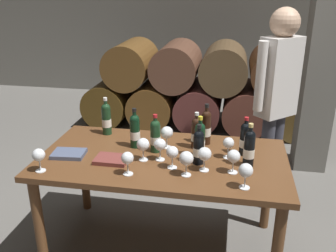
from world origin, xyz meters
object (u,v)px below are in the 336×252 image
object	(u,v)px
wine_bottle_6	(249,148)
wine_bottle_8	(106,118)
wine_bottle_1	(245,138)
wine_glass_1	(143,145)
wine_bottle_3	(135,130)
wine_bottle_7	(206,127)
tasting_notebook	(112,159)
wine_glass_0	(228,144)
wine_glass_4	(234,157)
wine_glass_3	(186,159)
wine_glass_7	(246,171)
wine_bottle_0	(196,133)
wine_bottle_4	(155,136)
wine_bottle_5	(200,140)
dining_table	(163,168)
wine_glass_5	(205,154)
wine_glass_10	(39,156)
wine_glass_6	(167,133)
wine_bottle_2	(199,147)
leather_ledger	(69,154)
wine_glass_2	(160,145)
wine_glass_8	(172,153)
wine_glass_9	(127,159)
sommelier_presenting	(277,93)

from	to	relation	value
wine_bottle_6	wine_bottle_8	bearing A→B (deg)	161.65
wine_bottle_1	wine_glass_1	distance (m)	0.70
wine_bottle_3	wine_bottle_6	bearing A→B (deg)	-11.25
wine_bottle_7	tasting_notebook	size ratio (longest dim) A/B	1.41
wine_glass_0	wine_glass_4	bearing A→B (deg)	-79.84
wine_bottle_7	tasting_notebook	distance (m)	0.73
wine_glass_3	wine_glass_7	world-z (taller)	wine_glass_3
wine_bottle_6	wine_bottle_0	bearing A→B (deg)	148.73
wine_bottle_4	wine_bottle_5	xyz separation A→B (m)	(0.31, -0.03, 0.01)
dining_table	wine_glass_7	distance (m)	0.67
wine_bottle_4	wine_glass_7	size ratio (longest dim) A/B	1.76
wine_bottle_7	wine_glass_5	distance (m)	0.43
wine_bottle_3	wine_glass_10	world-z (taller)	wine_bottle_3
wine_bottle_0	wine_glass_4	size ratio (longest dim) A/B	1.73
wine_glass_0	wine_glass_6	bearing A→B (deg)	168.15
wine_bottle_4	wine_glass_0	xyz separation A→B (m)	(0.51, -0.01, -0.01)
wine_bottle_2	wine_glass_10	size ratio (longest dim) A/B	1.77
wine_bottle_3	tasting_notebook	xyz separation A→B (m)	(-0.10, -0.26, -0.11)
wine_bottle_1	leather_ledger	size ratio (longest dim) A/B	1.26
wine_glass_2	wine_glass_8	world-z (taller)	wine_glass_2
wine_glass_3	wine_glass_10	bearing A→B (deg)	-173.07
wine_bottle_0	wine_bottle_3	size ratio (longest dim) A/B	0.92
wine_bottle_6	wine_glass_9	bearing A→B (deg)	-161.27
wine_bottle_4	wine_glass_5	xyz separation A→B (m)	(0.37, -0.23, -0.01)
wine_bottle_6	wine_glass_0	distance (m)	0.17
dining_table	wine_bottle_6	bearing A→B (deg)	-3.57
wine_bottle_1	wine_glass_5	bearing A→B (deg)	-131.22
wine_glass_1	wine_glass_4	world-z (taller)	wine_glass_1
wine_bottle_5	sommelier_presenting	world-z (taller)	sommelier_presenting
wine_bottle_0	wine_bottle_4	bearing A→B (deg)	-157.96
wine_glass_9	leather_ledger	bearing A→B (deg)	159.01
wine_bottle_4	wine_glass_0	distance (m)	0.51
wine_bottle_8	wine_glass_10	xyz separation A→B (m)	(-0.21, -0.67, -0.02)
dining_table	wine_bottle_8	xyz separation A→B (m)	(-0.51, 0.33, 0.22)
wine_bottle_0	tasting_notebook	size ratio (longest dim) A/B	1.24
wine_bottle_2	wine_bottle_1	bearing A→B (deg)	32.79
wine_glass_0	sommelier_presenting	xyz separation A→B (m)	(0.36, 0.69, 0.18)
dining_table	wine_glass_2	xyz separation A→B (m)	(-0.01, -0.05, 0.20)
wine_glass_3	wine_glass_10	xyz separation A→B (m)	(-0.92, -0.11, -0.00)
dining_table	wine_glass_9	xyz separation A→B (m)	(-0.17, -0.29, 0.20)
wine_glass_8	wine_glass_10	world-z (taller)	wine_glass_10
wine_glass_3	wine_bottle_7	bearing A→B (deg)	81.39
wine_bottle_4	sommelier_presenting	world-z (taller)	sommelier_presenting
wine_bottle_3	wine_glass_3	bearing A→B (deg)	-40.37
leather_ledger	wine_bottle_7	bearing A→B (deg)	17.20
wine_bottle_1	wine_bottle_6	size ratio (longest dim) A/B	0.93
wine_bottle_8	wine_bottle_1	bearing A→B (deg)	-9.99
wine_bottle_1	wine_glass_1	size ratio (longest dim) A/B	1.73
wine_glass_2	wine_glass_9	distance (m)	0.28
wine_bottle_8	wine_glass_6	xyz separation A→B (m)	(0.52, -0.17, -0.02)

